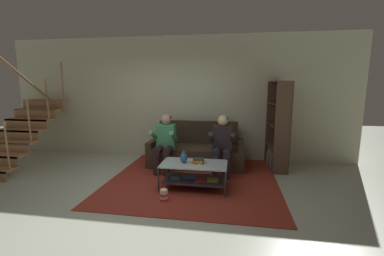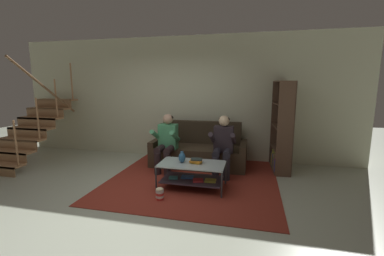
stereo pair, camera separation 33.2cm
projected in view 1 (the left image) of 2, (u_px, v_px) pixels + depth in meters
ground at (141, 198)px, 4.07m from camera, size 16.80×16.80×0.00m
back_partition at (175, 98)px, 6.22m from camera, size 8.40×0.12×2.90m
staircase_run at (21, 129)px, 5.62m from camera, size 1.07×2.02×2.33m
couch at (197, 151)px, 5.71m from camera, size 2.05×0.86×0.95m
person_seated_left at (165, 141)px, 5.24m from camera, size 0.50×0.58×1.18m
person_seated_right at (222, 143)px, 5.05m from camera, size 0.50×0.58×1.18m
coffee_table at (194, 172)px, 4.42m from camera, size 1.13×0.62×0.45m
area_rug at (195, 177)px, 4.99m from camera, size 3.09×3.24×0.01m
vase at (184, 158)px, 4.42m from camera, size 0.12×0.12×0.20m
book_stack at (198, 161)px, 4.41m from camera, size 0.23×0.18×0.08m
bookshelf at (278, 136)px, 5.49m from camera, size 0.37×0.95×1.85m
popcorn_tub at (164, 195)px, 3.97m from camera, size 0.13×0.13×0.20m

